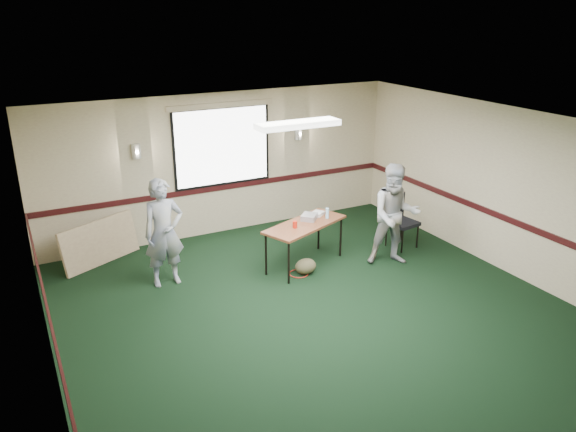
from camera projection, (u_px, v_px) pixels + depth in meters
name	position (u px, v px, depth m)	size (l,w,h in m)	color
ground	(331.00, 326.00, 7.76)	(8.00, 8.00, 0.00)	black
room_shell	(264.00, 178.00, 8.97)	(8.00, 8.02, 8.00)	tan
folding_table	(305.00, 226.00, 9.36)	(1.64, 1.14, 0.76)	#4E2816
projector	(309.00, 217.00, 9.50)	(0.28, 0.23, 0.09)	gray
game_console	(318.00, 214.00, 9.71)	(0.22, 0.18, 0.06)	silver
red_cup	(295.00, 224.00, 9.14)	(0.08, 0.08, 0.12)	red
water_bottle	(327.00, 213.00, 9.54)	(0.05, 0.05, 0.18)	#99D6FA
duffel_bag	(306.00, 266.00, 9.25)	(0.37, 0.28, 0.26)	brown
cable_coil	(299.00, 274.00, 9.27)	(0.32, 0.32, 0.02)	red
folded_table	(100.00, 242.00, 9.58)	(1.46, 0.06, 0.75)	#9B7B60
conference_chair	(399.00, 217.00, 10.22)	(0.53, 0.55, 0.96)	black
person_left	(164.00, 233.00, 8.69)	(0.63, 0.41, 1.73)	#3A4781
person_right	(395.00, 215.00, 9.39)	(0.85, 0.66, 1.75)	#7C99C2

